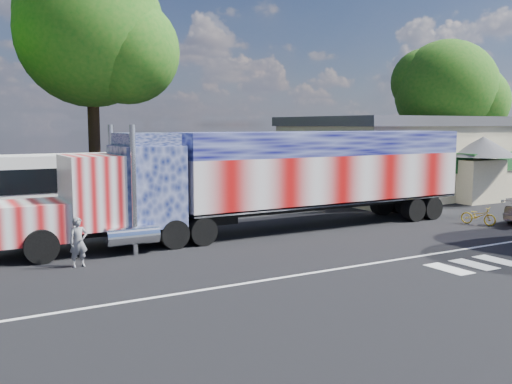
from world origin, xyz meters
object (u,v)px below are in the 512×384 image
semi_truck (274,177)px  woman (78,242)px  tree_far_ne (448,92)px  tree_n_mid (94,33)px  bicycle (478,216)px  coach_bus (103,188)px

semi_truck → woman: bearing=-165.8°
tree_far_ne → tree_n_mid: 29.65m
woman → tree_far_ne: tree_far_ne is taller
bicycle → tree_n_mid: bearing=108.0°
tree_n_mid → bicycle: bearing=-51.6°
woman → tree_n_mid: tree_n_mid is taller
woman → tree_n_mid: 18.92m
coach_bus → woman: size_ratio=6.94×
bicycle → tree_far_ne: tree_far_ne is taller
woman → tree_far_ne: size_ratio=0.14×
coach_bus → woman: coach_bus is taller
bicycle → tree_far_ne: (16.09, 16.48, 7.00)m
tree_n_mid → coach_bus: bearing=-102.9°
coach_bus → bicycle: bearing=-30.6°
bicycle → tree_far_ne: size_ratio=0.14×
coach_bus → woman: bearing=-110.2°
tree_n_mid → woman: bearing=-106.6°
woman → tree_n_mid: size_ratio=0.11×
coach_bus → tree_far_ne: bearing=13.4°
woman → bicycle: size_ratio=1.02×
semi_truck → woman: 9.38m
coach_bus → bicycle: (15.26, -9.02, -1.31)m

